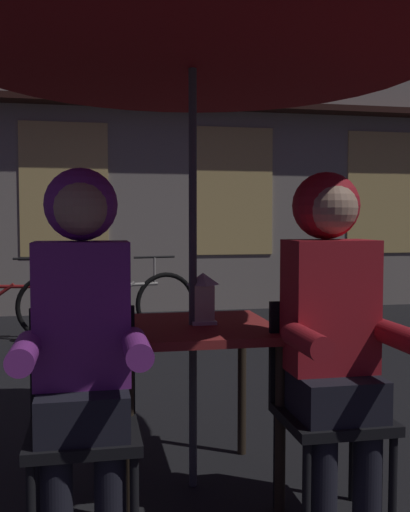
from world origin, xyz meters
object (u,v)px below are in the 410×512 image
object	(u,v)px
cafe_table	(193,347)
person_left_hooded	(82,320)
patio_umbrella	(193,24)
chair_left	(83,413)
chair_right	(325,398)
bicycle_third	(118,304)
potted_plant	(359,273)
lantern	(203,297)
person_right_hooded	(332,312)

from	to	relation	value
cafe_table	person_left_hooded	size ratio (longest dim) A/B	0.53
patio_umbrella	person_left_hooded	distance (m)	1.37
chair_left	person_left_hooded	bearing A→B (deg)	-90.00
person_left_hooded	patio_umbrella	bearing A→B (deg)	41.57
cafe_table	chair_right	bearing A→B (deg)	-37.55
chair_left	bicycle_third	size ratio (longest dim) A/B	0.52
chair_left	potted_plant	distance (m)	5.71
lantern	chair_left	world-z (taller)	lantern
patio_umbrella	person_right_hooded	size ratio (longest dim) A/B	1.65
person_right_hooded	lantern	bearing A→B (deg)	134.21
lantern	chair_left	distance (m)	0.75
chair_right	chair_left	bearing A→B (deg)	180.00
lantern	person_left_hooded	size ratio (longest dim) A/B	0.17
patio_umbrella	lantern	xyz separation A→B (m)	(0.05, 0.02, -1.20)
patio_umbrella	potted_plant	world-z (taller)	patio_umbrella
patio_umbrella	person_right_hooded	world-z (taller)	patio_umbrella
patio_umbrella	chair_left	bearing A→B (deg)	-142.45
person_right_hooded	bicycle_third	bearing A→B (deg)	99.54
patio_umbrella	bicycle_third	size ratio (longest dim) A/B	1.39
bicycle_third	lantern	bearing A→B (deg)	-86.29
patio_umbrella	bicycle_third	distance (m)	3.87
cafe_table	patio_umbrella	xyz separation A→B (m)	(0.00, 0.00, 1.42)
person_left_hooded	person_right_hooded	xyz separation A→B (m)	(0.96, 0.00, 0.00)
patio_umbrella	bicycle_third	xyz separation A→B (m)	(-0.17, 3.47, -1.71)
potted_plant	person_left_hooded	bearing A→B (deg)	-125.52
patio_umbrella	lantern	distance (m)	1.20
cafe_table	person_right_hooded	world-z (taller)	person_right_hooded
chair_left	lantern	bearing A→B (deg)	36.12
cafe_table	chair_left	distance (m)	0.62
lantern	person_left_hooded	bearing A→B (deg)	-140.07
person_right_hooded	chair_left	bearing A→B (deg)	176.61
person_right_hooded	person_left_hooded	bearing A→B (deg)	180.00
chair_right	potted_plant	bearing A→B (deg)	62.74
bicycle_third	potted_plant	size ratio (longest dim) A/B	1.81
cafe_table	person_left_hooded	distance (m)	0.67
cafe_table	potted_plant	distance (m)	5.14
lantern	bicycle_third	size ratio (longest dim) A/B	0.14
person_left_hooded	person_right_hooded	bearing A→B (deg)	0.00
lantern	chair_right	size ratio (longest dim) A/B	0.27
lantern	chair_left	bearing A→B (deg)	-143.88
person_right_hooded	potted_plant	world-z (taller)	person_right_hooded
patio_umbrella	chair_left	world-z (taller)	patio_umbrella
lantern	bicycle_third	xyz separation A→B (m)	(-0.22, 3.45, -0.51)
cafe_table	potted_plant	bearing A→B (deg)	56.08
lantern	potted_plant	bearing A→B (deg)	56.43
patio_umbrella	person_left_hooded	xyz separation A→B (m)	(-0.48, -0.43, -1.21)
patio_umbrella	potted_plant	xyz separation A→B (m)	(2.86, 4.26, -1.51)
person_left_hooded	bicycle_third	world-z (taller)	person_left_hooded
patio_umbrella	chair_right	distance (m)	1.68
person_left_hooded	chair_left	bearing A→B (deg)	90.00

